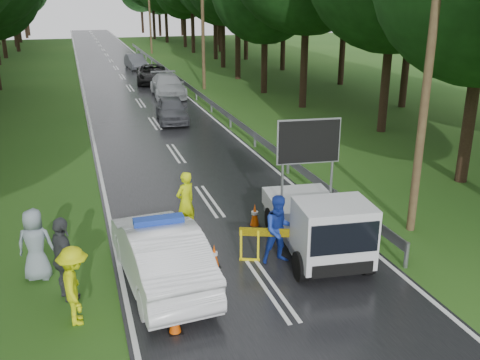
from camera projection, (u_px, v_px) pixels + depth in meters
name	position (u px, v px, depth m)	size (l,w,h in m)	color
ground	(271.00, 290.00, 12.74)	(160.00, 160.00, 0.00)	#204B15
road	(130.00, 88.00, 39.77)	(7.00, 140.00, 0.02)	black
guardrail	(180.00, 79.00, 40.33)	(0.12, 60.06, 0.70)	gray
utility_pole_near	(430.00, 57.00, 14.33)	(1.40, 0.24, 10.00)	#4B3423
utility_pole_mid	(203.00, 18.00, 37.76)	(1.40, 0.24, 10.00)	#4B3423
utility_pole_far	(149.00, 8.00, 61.19)	(1.40, 0.24, 10.00)	#4B3423
police_sedan	(160.00, 253.00, 12.81)	(2.03, 4.88, 1.73)	white
work_truck	(319.00, 223.00, 14.15)	(2.35, 4.51, 3.46)	gray
barrier	(284.00, 237.00, 13.79)	(2.18, 0.92, 0.97)	yellow
officer	(186.00, 202.00, 15.59)	(0.67, 0.44, 1.85)	#D8F20D
civilian	(280.00, 230.00, 13.77)	(0.90, 0.70, 1.85)	#1934A2
bystander_left	(75.00, 286.00, 11.21)	(1.14, 0.65, 1.76)	#D0DD0C
bystander_mid	(64.00, 259.00, 12.06)	(1.18, 0.49, 2.02)	#3C3E43
bystander_right	(36.00, 245.00, 12.95)	(0.90, 0.58, 1.84)	gray
queue_car_first	(172.00, 110.00, 29.22)	(1.59, 3.96, 1.35)	#43454B
queue_car_second	(168.00, 85.00, 36.46)	(2.07, 5.10, 1.48)	#999CA0
queue_car_third	(152.00, 74.00, 41.83)	(2.34, 5.08, 1.41)	black
queue_car_fourth	(135.00, 62.00, 49.74)	(1.44, 4.13, 1.36)	#3F4247
cone_near_left	(175.00, 319.00, 11.03)	(0.31, 0.31, 0.65)	black
cone_center	(214.00, 256.00, 13.71)	(0.30, 0.30, 0.64)	black
cone_far	(255.00, 215.00, 16.13)	(0.34, 0.34, 0.72)	black
cone_left_mid	(184.00, 278.00, 12.50)	(0.37, 0.37, 0.79)	black
cone_right	(303.00, 198.00, 17.46)	(0.36, 0.36, 0.76)	black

